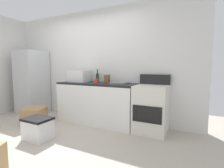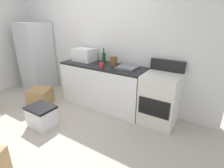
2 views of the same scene
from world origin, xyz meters
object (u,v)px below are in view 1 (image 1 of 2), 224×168
object	(u,v)px
coffee_mug	(97,82)
stove_oven	(151,108)
cardboard_box_medium	(35,116)
knife_block	(107,79)
refrigerator	(32,82)
wine_bottle	(97,77)
storage_bin	(38,128)
microwave	(79,76)

from	to	relation	value
coffee_mug	stove_oven	bearing A→B (deg)	10.63
cardboard_box_medium	knife_block	bearing A→B (deg)	29.65
refrigerator	coffee_mug	distance (m)	2.18
wine_bottle	cardboard_box_medium	size ratio (longest dim) A/B	0.71
refrigerator	coffee_mug	size ratio (longest dim) A/B	16.81
storage_bin	cardboard_box_medium	bearing A→B (deg)	144.99
wine_bottle	coffee_mug	distance (m)	0.45
knife_block	cardboard_box_medium	xyz separation A→B (m)	(-1.38, -0.79, -0.81)
microwave	coffee_mug	size ratio (longest dim) A/B	4.60
wine_bottle	coffee_mug	size ratio (longest dim) A/B	3.00
knife_block	coffee_mug	bearing A→B (deg)	-111.53
wine_bottle	storage_bin	size ratio (longest dim) A/B	0.65
refrigerator	wine_bottle	xyz separation A→B (m)	(1.96, 0.23, 0.17)
refrigerator	wine_bottle	size ratio (longest dim) A/B	5.60
coffee_mug	storage_bin	world-z (taller)	coffee_mug
coffee_mug	storage_bin	size ratio (longest dim) A/B	0.22
refrigerator	cardboard_box_medium	bearing A→B (deg)	-36.78
microwave	stove_oven	bearing A→B (deg)	-2.13
cardboard_box_medium	wine_bottle	bearing A→B (deg)	40.52
microwave	wine_bottle	size ratio (longest dim) A/B	1.53
cardboard_box_medium	storage_bin	bearing A→B (deg)	-35.01
cardboard_box_medium	storage_bin	world-z (taller)	storage_bin
wine_bottle	coffee_mug	world-z (taller)	wine_bottle
stove_oven	knife_block	size ratio (longest dim) A/B	6.11
coffee_mug	cardboard_box_medium	world-z (taller)	coffee_mug
refrigerator	wine_bottle	bearing A→B (deg)	6.84
refrigerator	storage_bin	distance (m)	2.09
microwave	knife_block	bearing A→B (deg)	-0.38
stove_oven	wine_bottle	distance (m)	1.43
knife_block	storage_bin	distance (m)	1.65
microwave	coffee_mug	world-z (taller)	microwave
refrigerator	knife_block	distance (m)	2.28
stove_oven	wine_bottle	size ratio (longest dim) A/B	3.67
knife_block	cardboard_box_medium	bearing A→B (deg)	-150.35
refrigerator	storage_bin	xyz separation A→B (m)	(1.61, -1.17, -0.65)
microwave	wine_bottle	distance (m)	0.45
wine_bottle	cardboard_box_medium	bearing A→B (deg)	-139.48
microwave	storage_bin	bearing A→B (deg)	-86.01
wine_bottle	knife_block	size ratio (longest dim) A/B	1.67
coffee_mug	microwave	bearing A→B (deg)	157.41
coffee_mug	knife_block	distance (m)	0.29
knife_block	refrigerator	bearing A→B (deg)	-177.10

